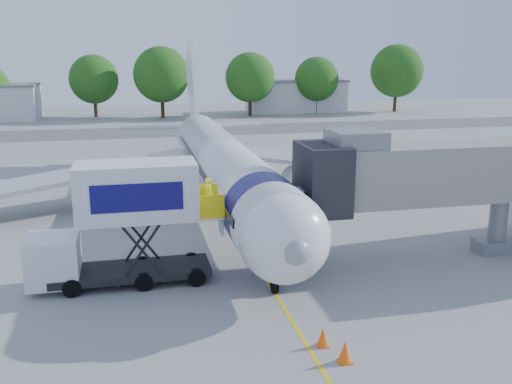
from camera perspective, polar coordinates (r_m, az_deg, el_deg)
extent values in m
plane|color=gray|center=(33.77, -2.15, -3.60)|extent=(160.00, 160.00, 0.00)
cube|color=yellow|center=(33.76, -2.15, -3.59)|extent=(0.15, 70.00, 0.01)
cube|color=#59595B|center=(74.59, -8.05, 6.03)|extent=(120.00, 10.00, 0.01)
cylinder|color=silver|center=(35.87, -3.06, 2.40)|extent=(3.70, 28.00, 3.70)
sphere|color=silver|center=(22.63, 2.86, -4.60)|extent=(3.70, 3.70, 3.70)
sphere|color=gray|center=(21.23, 3.97, -5.90)|extent=(1.10, 1.10, 1.10)
cone|color=silver|center=(52.48, -6.17, 6.05)|extent=(3.70, 6.00, 3.70)
cube|color=silver|center=(53.06, -6.42, 10.69)|extent=(0.35, 7.26, 8.29)
cube|color=#AAACAF|center=(41.67, 8.44, 2.93)|extent=(16.17, 9.32, 1.42)
cube|color=#AAACAF|center=(39.11, -17.05, 1.73)|extent=(16.17, 9.32, 1.42)
cylinder|color=#999BA0|center=(38.91, 4.61, 0.74)|extent=(2.10, 3.60, 2.10)
cylinder|color=#999BA0|center=(37.25, -11.79, -0.12)|extent=(2.10, 3.60, 2.10)
cube|color=black|center=(22.22, 3.08, -3.74)|extent=(2.60, 1.39, 0.81)
cylinder|color=#0F0C58|center=(25.40, 1.07, -2.49)|extent=(3.73, 2.00, 3.73)
cylinder|color=silver|center=(24.78, 1.87, -8.45)|extent=(0.16, 0.16, 1.50)
cylinder|color=black|center=(24.95, 1.86, -9.36)|extent=(0.25, 0.64, 0.64)
cylinder|color=black|center=(39.80, -0.04, -0.18)|extent=(0.35, 0.90, 0.90)
cylinder|color=black|center=(39.04, -7.52, -0.58)|extent=(0.35, 0.90, 0.90)
cube|color=gray|center=(29.32, 17.97, 1.89)|extent=(13.60, 2.60, 2.80)
cube|color=black|center=(26.78, 6.62, 1.38)|extent=(2.00, 3.20, 3.20)
cube|color=slate|center=(27.01, 9.95, 5.26)|extent=(2.40, 2.40, 0.80)
cylinder|color=slate|center=(31.90, 23.02, -2.99)|extent=(0.90, 0.90, 3.00)
cube|color=slate|center=(32.23, 22.83, -4.94)|extent=(2.20, 1.20, 0.70)
cylinder|color=black|center=(31.73, 21.49, -5.11)|extent=(0.30, 0.70, 0.70)
cylinder|color=black|center=(32.75, 24.12, -4.78)|extent=(0.30, 0.70, 0.70)
cube|color=black|center=(26.49, -12.32, -7.72)|extent=(7.00, 2.30, 0.35)
cube|color=silver|center=(26.45, -19.61, -6.42)|extent=(2.20, 2.20, 2.10)
cube|color=black|center=(26.30, -19.69, -5.50)|extent=(1.90, 2.10, 0.70)
cube|color=silver|center=(25.38, -11.85, 0.11)|extent=(5.20, 2.40, 2.50)
cube|color=#0F0C58|center=(24.19, -11.80, -0.57)|extent=(3.80, 0.04, 1.20)
cube|color=silver|center=(25.90, -4.73, -2.10)|extent=(1.10, 2.20, 0.10)
cube|color=yellow|center=(24.74, -4.42, -1.54)|extent=(1.10, 0.06, 1.10)
cube|color=yellow|center=(26.76, -5.07, -0.35)|extent=(1.10, 0.06, 1.10)
cylinder|color=black|center=(25.70, -5.96, -8.52)|extent=(0.80, 0.25, 0.80)
cylinder|color=black|center=(27.64, -6.48, -6.87)|extent=(0.80, 0.25, 0.80)
cylinder|color=black|center=(25.72, -17.92, -9.14)|extent=(0.80, 0.25, 0.80)
cylinder|color=black|center=(27.66, -17.55, -7.45)|extent=(0.80, 0.25, 0.80)
imported|color=#ECFE1A|center=(25.68, -4.72, -0.28)|extent=(0.52, 0.66, 1.59)
cube|color=silver|center=(18.78, 20.04, -17.18)|extent=(4.02, 2.46, 1.51)
cube|color=#0F0C58|center=(18.54, 20.17, -15.88)|extent=(2.40, 2.12, 0.38)
cylinder|color=black|center=(20.36, 21.90, -16.00)|extent=(0.79, 0.37, 0.76)
cone|color=#FF5C0D|center=(20.93, 6.70, -14.21)|extent=(0.44, 0.44, 0.70)
cube|color=#FF5C0D|center=(21.09, 6.67, -15.00)|extent=(0.40, 0.40, 0.04)
cone|color=#FF5C0D|center=(20.06, 8.88, -15.52)|extent=(0.49, 0.49, 0.78)
cube|color=#FF5C0D|center=(20.24, 8.84, -16.42)|extent=(0.44, 0.44, 0.04)
cube|color=beige|center=(97.99, 4.00, 9.49)|extent=(16.00, 7.00, 5.00)
cube|color=slate|center=(97.82, 4.03, 11.04)|extent=(16.40, 7.40, 0.30)
cylinder|color=#382314|center=(93.08, -15.75, 8.27)|extent=(0.56, 0.56, 3.37)
sphere|color=#165015|center=(92.79, -15.92, 10.79)|extent=(7.49, 7.49, 7.49)
cylinder|color=#382314|center=(89.66, -9.33, 8.54)|extent=(0.56, 0.56, 3.81)
sphere|color=#165015|center=(89.35, -9.45, 11.51)|extent=(8.46, 8.46, 8.46)
cylinder|color=#382314|center=(91.21, -0.59, 8.71)|extent=(0.56, 0.56, 3.49)
sphere|color=#165015|center=(90.92, -0.60, 11.39)|extent=(7.75, 7.75, 7.75)
cylinder|color=#382314|center=(95.76, 6.03, 8.81)|extent=(0.56, 0.56, 3.23)
sphere|color=#165015|center=(95.49, 6.09, 11.17)|extent=(7.18, 7.18, 7.18)
cylinder|color=#382314|center=(100.45, 13.73, 8.94)|extent=(0.56, 0.56, 3.94)
sphere|color=#165015|center=(100.17, 13.89, 11.68)|extent=(8.75, 8.75, 8.75)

